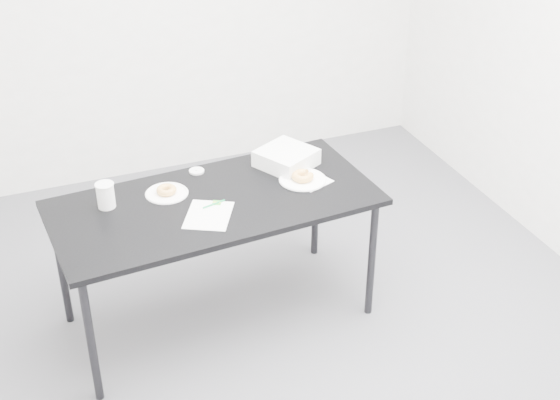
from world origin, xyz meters
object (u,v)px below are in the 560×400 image
object	(u,v)px
pen	(214,204)
donut_far	(166,190)
table	(215,210)
plate_far	(167,193)
plate_near	(303,180)
bakery_box	(286,158)
scorecard	(209,215)
donut_near	(303,176)
coffee_cup	(106,195)

from	to	relation	value
pen	donut_far	bearing A→B (deg)	119.47
table	plate_far	world-z (taller)	plate_far
pen	donut_far	xyz separation A→B (m)	(-0.20, 0.20, 0.02)
table	plate_near	bearing A→B (deg)	-1.72
pen	donut_far	world-z (taller)	donut_far
plate_near	bakery_box	xyz separation A→B (m)	(-0.02, 0.20, 0.04)
donut_far	bakery_box	size ratio (longest dim) A/B	0.38
plate_near	table	bearing A→B (deg)	-177.59
scorecard	plate_far	size ratio (longest dim) A/B	1.23
plate_near	plate_far	bearing A→B (deg)	169.50
pen	plate_near	xyz separation A→B (m)	(0.52, 0.07, 0.00)
table	scorecard	world-z (taller)	scorecard
table	pen	distance (m)	0.08
plate_near	bakery_box	size ratio (longest dim) A/B	0.93
plate_near	donut_near	world-z (taller)	donut_near
plate_far	bakery_box	world-z (taller)	bakery_box
plate_far	bakery_box	size ratio (longest dim) A/B	0.82
scorecard	bakery_box	bearing A→B (deg)	59.80
donut_near	plate_far	xyz separation A→B (m)	(-0.71, 0.13, -0.03)
donut_near	plate_near	bearing A→B (deg)	0.00
scorecard	coffee_cup	world-z (taller)	coffee_cup
plate_near	donut_far	world-z (taller)	donut_far
donut_near	donut_far	distance (m)	0.73
plate_near	coffee_cup	distance (m)	1.04
plate_near	donut_far	size ratio (longest dim) A/B	2.42
table	plate_near	world-z (taller)	plate_near
donut_near	coffee_cup	xyz separation A→B (m)	(-1.03, 0.12, 0.04)
table	coffee_cup	xyz separation A→B (m)	(-0.53, 0.14, 0.13)
scorecard	plate_far	distance (m)	0.32
pen	bakery_box	world-z (taller)	bakery_box
scorecard	donut_far	world-z (taller)	donut_far
plate_near	plate_far	world-z (taller)	plate_near
scorecard	donut_far	xyz separation A→B (m)	(-0.14, 0.28, 0.02)
pen	donut_far	distance (m)	0.28
pen	plate_near	size ratio (longest dim) A/B	0.50
scorecard	donut_far	bearing A→B (deg)	144.46
coffee_cup	pen	bearing A→B (deg)	-19.76
coffee_cup	bakery_box	world-z (taller)	coffee_cup
scorecard	pen	bearing A→B (deg)	85.10
donut_far	scorecard	bearing A→B (deg)	-63.38
table	donut_near	size ratio (longest dim) A/B	14.39
donut_near	bakery_box	distance (m)	0.20
plate_near	pen	bearing A→B (deg)	-172.77
pen	scorecard	bearing A→B (deg)	-137.90
donut_near	donut_far	bearing A→B (deg)	169.50
table	bakery_box	bearing A→B (deg)	20.09
donut_far	coffee_cup	distance (m)	0.32
bakery_box	table	bearing A→B (deg)	176.16
coffee_cup	bakery_box	distance (m)	1.02
plate_far	plate_near	bearing A→B (deg)	-10.50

